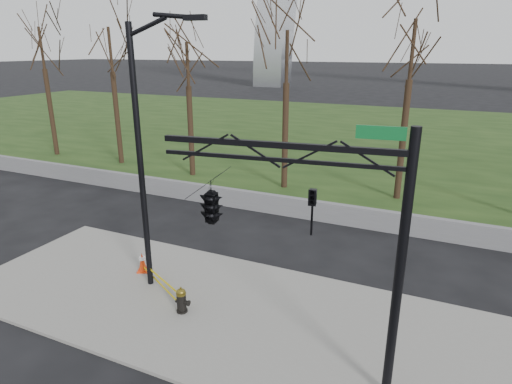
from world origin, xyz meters
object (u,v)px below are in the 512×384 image
at_px(traffic_cone, 142,262).
at_px(street_light, 145,144).
at_px(fire_hydrant, 182,301).
at_px(traffic_signal_mast, 245,206).

xyz_separation_m(traffic_cone, street_light, (0.96, -0.52, 4.25)).
height_order(fire_hydrant, traffic_cone, fire_hydrant).
bearing_deg(traffic_signal_mast, traffic_cone, 145.66).
bearing_deg(street_light, traffic_signal_mast, -31.24).
bearing_deg(traffic_signal_mast, fire_hydrant, 148.41).
bearing_deg(fire_hydrant, street_light, 147.38).
distance_m(traffic_cone, traffic_signal_mast, 6.88).
bearing_deg(traffic_cone, traffic_signal_mast, -27.08).
relative_size(street_light, traffic_signal_mast, 1.37).
xyz_separation_m(fire_hydrant, traffic_cone, (-2.56, 1.46, -0.02)).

